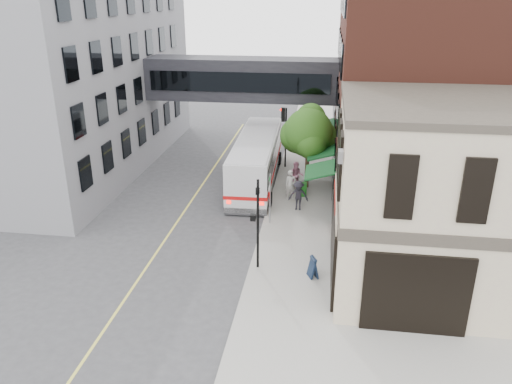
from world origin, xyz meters
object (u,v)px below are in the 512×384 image
(pedestrian_a, at_px, (290,185))
(pedestrian_b, at_px, (297,176))
(bus, at_px, (257,158))
(pedestrian_c, at_px, (298,195))
(newspaper_box, at_px, (303,189))
(sandwich_board, at_px, (313,267))

(pedestrian_a, relative_size, pedestrian_b, 1.00)
(bus, xyz_separation_m, pedestrian_c, (3.21, -4.69, -0.72))
(newspaper_box, relative_size, sandwich_board, 0.88)
(bus, height_order, pedestrian_b, bus)
(pedestrian_b, height_order, newspaper_box, pedestrian_b)
(bus, relative_size, pedestrian_c, 6.47)
(pedestrian_a, xyz_separation_m, pedestrian_c, (0.61, -1.63, -0.03))
(sandwich_board, bearing_deg, bus, 85.93)
(pedestrian_c, distance_m, newspaper_box, 2.29)
(pedestrian_b, height_order, pedestrian_c, pedestrian_b)
(pedestrian_b, relative_size, sandwich_board, 1.90)
(newspaper_box, bearing_deg, sandwich_board, -86.66)
(pedestrian_c, relative_size, sandwich_board, 1.83)
(pedestrian_c, height_order, newspaper_box, pedestrian_c)
(pedestrian_c, bearing_deg, newspaper_box, 86.17)
(pedestrian_a, xyz_separation_m, sandwich_board, (1.78, -9.28, -0.45))
(newspaper_box, distance_m, sandwich_board, 9.94)
(bus, distance_m, newspaper_box, 4.36)
(pedestrian_b, bearing_deg, sandwich_board, -82.09)
(bus, distance_m, pedestrian_c, 5.73)
(pedestrian_a, xyz_separation_m, pedestrian_b, (0.27, 1.74, 0.00))
(pedestrian_c, bearing_deg, pedestrian_a, 111.16)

